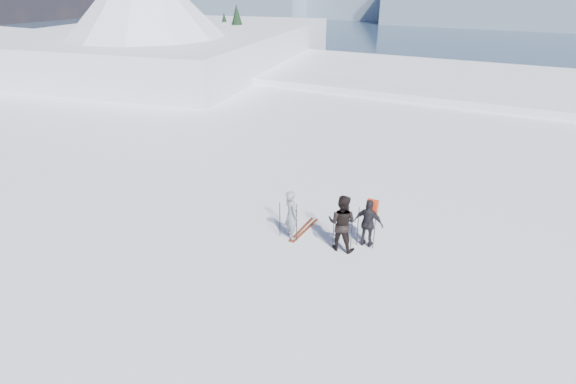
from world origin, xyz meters
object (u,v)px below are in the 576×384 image
(skier_pack, at_px, (368,223))
(skis_loose, at_px, (303,230))
(skier_dark, at_px, (342,223))
(skier_grey, at_px, (291,215))

(skier_pack, xyz_separation_m, skis_loose, (-2.12, -0.07, -0.76))
(skier_pack, bearing_deg, skier_dark, 39.90)
(skier_dark, relative_size, skier_pack, 1.16)
(skier_grey, bearing_deg, skier_dark, -139.47)
(skier_dark, relative_size, skis_loose, 1.05)
(skier_grey, xyz_separation_m, skier_dark, (1.62, 0.11, 0.08))
(skier_grey, relative_size, skier_dark, 0.91)
(skier_grey, bearing_deg, skis_loose, -68.24)
(skier_pack, height_order, skis_loose, skier_pack)
(skier_grey, relative_size, skier_pack, 1.05)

